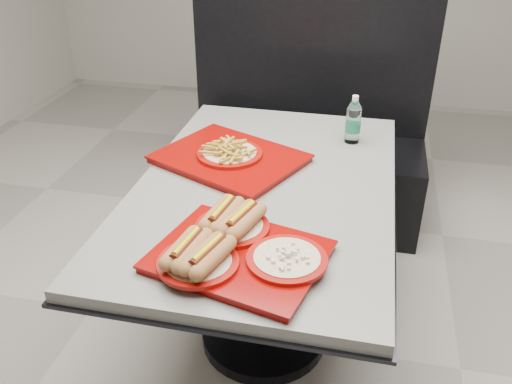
% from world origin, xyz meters
% --- Properties ---
extents(ground, '(6.00, 6.00, 0.00)m').
position_xyz_m(ground, '(0.00, 0.00, 0.00)').
color(ground, '#A09A8F').
rests_on(ground, ground).
extents(diner_table, '(0.92, 1.42, 0.75)m').
position_xyz_m(diner_table, '(0.00, 0.00, 0.58)').
color(diner_table, black).
rests_on(diner_table, ground).
extents(booth_bench, '(1.30, 0.57, 1.35)m').
position_xyz_m(booth_bench, '(0.00, 1.09, 0.40)').
color(booth_bench, black).
rests_on(booth_bench, ground).
extents(tray_near, '(0.54, 0.46, 0.10)m').
position_xyz_m(tray_near, '(0.00, -0.45, 0.79)').
color(tray_near, '#7B0603').
rests_on(tray_near, diner_table).
extents(tray_far, '(0.63, 0.58, 0.10)m').
position_xyz_m(tray_far, '(-0.17, 0.13, 0.78)').
color(tray_far, '#7B0603').
rests_on(tray_far, diner_table).
extents(water_bottle, '(0.06, 0.06, 0.20)m').
position_xyz_m(water_bottle, '(0.28, 0.43, 0.84)').
color(water_bottle, silver).
rests_on(water_bottle, diner_table).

